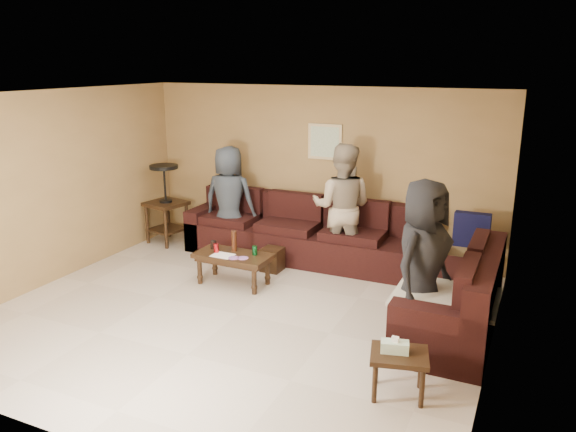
# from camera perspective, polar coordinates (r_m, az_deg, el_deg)

# --- Properties ---
(room) EXTENTS (5.60, 5.50, 2.50)m
(room) POSITION_cam_1_polar(r_m,az_deg,el_deg) (6.13, -5.46, 4.30)
(room) COLOR beige
(room) RESTS_ON ground
(sectional_sofa) EXTENTS (4.65, 2.90, 0.97)m
(sectional_sofa) POSITION_cam_1_polar(r_m,az_deg,el_deg) (7.51, 6.06, -4.20)
(sectional_sofa) COLOR black
(sectional_sofa) RESTS_ON ground
(coffee_table) EXTENTS (1.01, 0.51, 0.70)m
(coffee_table) POSITION_cam_1_polar(r_m,az_deg,el_deg) (7.38, -5.61, -4.28)
(coffee_table) COLOR black
(coffee_table) RESTS_ON ground
(end_table_left) EXTENTS (0.66, 0.66, 1.27)m
(end_table_left) POSITION_cam_1_polar(r_m,az_deg,el_deg) (9.15, -12.30, 1.35)
(end_table_left) COLOR black
(end_table_left) RESTS_ON ground
(side_table_right) EXTENTS (0.58, 0.51, 0.55)m
(side_table_right) POSITION_cam_1_polar(r_m,az_deg,el_deg) (5.11, 11.14, -13.94)
(side_table_right) COLOR black
(side_table_right) RESTS_ON ground
(waste_bin) EXTENTS (0.28, 0.28, 0.33)m
(waste_bin) POSITION_cam_1_polar(r_m,az_deg,el_deg) (7.87, -1.61, -4.42)
(waste_bin) COLOR black
(waste_bin) RESTS_ON ground
(wall_art) EXTENTS (0.52, 0.04, 0.52)m
(wall_art) POSITION_cam_1_polar(r_m,az_deg,el_deg) (8.29, 3.77, 7.53)
(wall_art) COLOR #CDB480
(wall_art) RESTS_ON ground
(person_left) EXTENTS (0.86, 0.63, 1.63)m
(person_left) POSITION_cam_1_polar(r_m,az_deg,el_deg) (8.52, -5.98, 1.65)
(person_left) COLOR #2E3640
(person_left) RESTS_ON ground
(person_middle) EXTENTS (0.95, 0.79, 1.78)m
(person_middle) POSITION_cam_1_polar(r_m,az_deg,el_deg) (7.80, 5.49, 0.90)
(person_middle) COLOR tan
(person_middle) RESTS_ON ground
(person_right) EXTENTS (0.78, 0.97, 1.74)m
(person_right) POSITION_cam_1_polar(r_m,az_deg,el_deg) (5.88, 13.46, -4.62)
(person_right) COLOR black
(person_right) RESTS_ON ground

